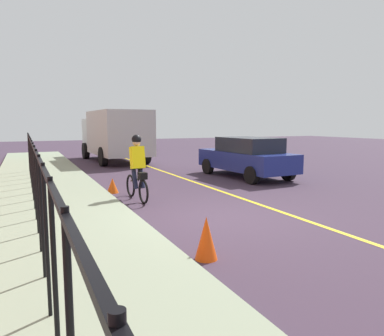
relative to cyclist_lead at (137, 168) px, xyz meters
name	(u,v)px	position (x,y,z in m)	size (l,w,h in m)	color
ground_plane	(220,218)	(-2.54, -1.18, -0.91)	(80.00, 80.00, 0.00)	#3D2D3E
lane_line_centre	(277,210)	(-2.54, -2.78, -0.91)	(36.00, 0.12, 0.01)	yellow
sidewalk	(62,234)	(-2.54, 2.22, -0.84)	(40.00, 3.20, 0.15)	gray
iron_fence	(34,168)	(-1.54, 2.62, 0.32)	(16.68, 0.04, 1.60)	black
cyclist_lead	(137,168)	(0.00, 0.00, 0.00)	(1.71, 0.38, 1.83)	black
patrol_sedan	(247,156)	(2.46, -5.18, -0.09)	(4.50, 2.14, 1.58)	navy
box_truck_background	(115,134)	(10.44, -1.79, 0.64)	(6.80, 2.75, 2.78)	#B5B4B4
traffic_cone_near	(113,186)	(1.43, 0.38, -0.68)	(0.36, 0.36, 0.46)	#E65410
traffic_cone_far	(206,238)	(-4.64, 0.26, -0.57)	(0.36, 0.36, 0.69)	#F64D0E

